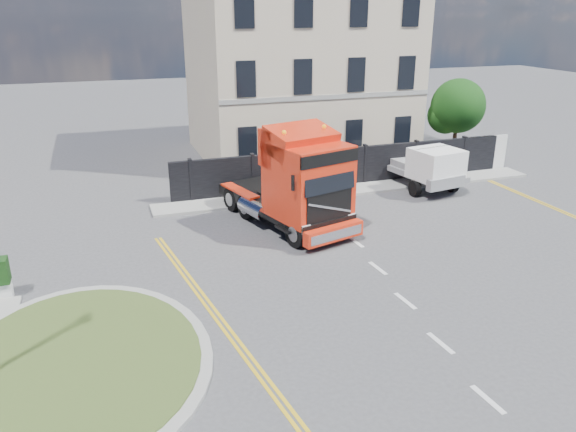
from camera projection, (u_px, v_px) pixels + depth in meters
name	position (u px, v px, depth m)	size (l,w,h in m)	color
ground	(295.00, 276.00, 19.27)	(120.00, 120.00, 0.00)	#424244
traffic_island	(79.00, 361.00, 14.46)	(6.80, 6.80, 0.17)	gray
hoarding_fence	(357.00, 166.00, 28.90)	(18.80, 0.25, 2.00)	black
georgian_building	(298.00, 59.00, 33.73)	(12.30, 10.30, 12.80)	#C3B19B
tree	(455.00, 108.00, 33.31)	(3.20, 3.20, 4.80)	#382619
pavement_far	(354.00, 189.00, 28.26)	(20.00, 1.60, 0.12)	gray
truck	(298.00, 185.00, 22.72)	(4.40, 7.49, 4.23)	black
flatbed_pickup	(428.00, 167.00, 27.91)	(2.96, 5.70, 2.25)	gray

